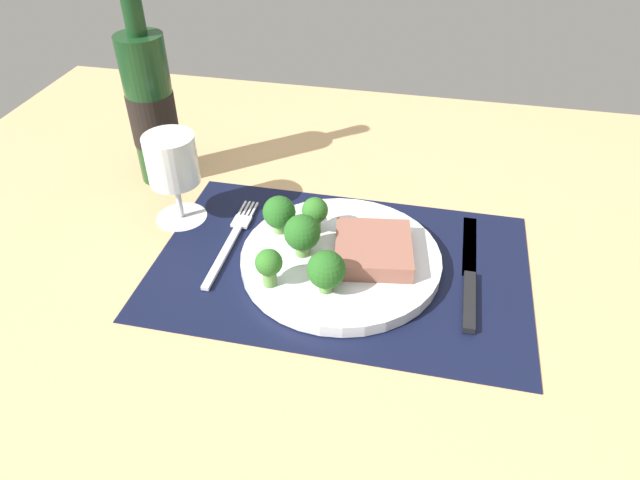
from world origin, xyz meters
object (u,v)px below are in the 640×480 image
object	(u,v)px
plate	(341,259)
knife	(470,277)
fork	(231,240)
wine_bottle	(152,108)
steak	(373,249)
wine_glass	(173,165)

from	to	relation	value
plate	knife	size ratio (longest dim) A/B	1.11
fork	knife	bearing A→B (deg)	0.75
fork	plate	bearing A→B (deg)	-2.93
knife	wine_bottle	xyz separation A→B (cm)	(-47.87, 15.31, 10.99)
steak	wine_glass	distance (cm)	29.33
fork	wine_glass	distance (cm)	12.82
wine_bottle	wine_glass	world-z (taller)	wine_bottle
plate	knife	distance (cm)	16.32
steak	wine_bottle	bearing A→B (deg)	156.73
steak	fork	bearing A→B (deg)	177.36
knife	wine_glass	size ratio (longest dim) A/B	1.76
knife	steak	bearing A→B (deg)	176.98
knife	fork	bearing A→B (deg)	175.35
plate	fork	world-z (taller)	plate
plate	wine_bottle	bearing A→B (deg)	153.36
fork	wine_bottle	size ratio (longest dim) A/B	0.63
steak	wine_bottle	xyz separation A→B (cm)	(-35.59, 15.31, 8.56)
plate	knife	world-z (taller)	plate
steak	wine_bottle	world-z (taller)	wine_bottle
plate	wine_glass	distance (cm)	26.08
plate	knife	bearing A→B (deg)	1.87
wine_bottle	fork	bearing A→B (deg)	-41.62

